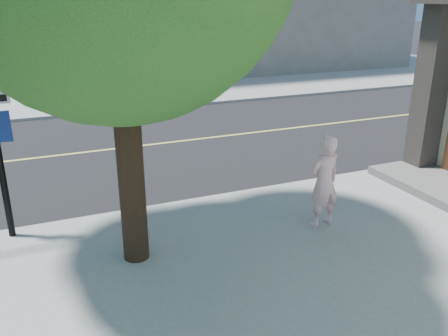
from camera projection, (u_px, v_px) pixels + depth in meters
name	position (u px, v px, depth m)	size (l,w,h in m)	color
sidewalk_ne	(221.00, 61.00, 32.09)	(29.00, 25.00, 0.12)	gray
man_on_phone	(324.00, 182.00, 8.53)	(0.64, 0.42, 1.74)	#FBBDC0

